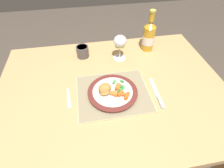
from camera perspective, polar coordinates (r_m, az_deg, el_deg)
ground_plane at (r=1.53m, az=0.10°, el=-20.44°), size 6.00×6.00×0.00m
dining_table at (r=0.98m, az=0.14°, el=-4.73°), size 1.19×0.89×0.74m
placemat at (r=0.87m, az=0.34°, el=-3.06°), size 0.36×0.30×0.01m
dinner_plate at (r=0.86m, az=0.20°, el=-2.75°), size 0.25×0.25×0.02m
breaded_croquettes at (r=0.84m, az=-2.38°, el=-1.82°), size 0.08×0.09×0.04m
green_beans_pile at (r=0.87m, az=2.44°, el=-0.93°), size 0.06×0.09×0.02m
glazed_carrots at (r=0.84m, az=2.66°, el=-2.72°), size 0.10×0.10×0.02m
fork at (r=0.87m, az=-13.91°, el=-4.89°), size 0.02×0.13×0.01m
table_knife at (r=0.90m, az=14.66°, el=-3.55°), size 0.02×0.20×0.01m
wine_glass at (r=1.03m, az=2.63°, el=13.38°), size 0.08×0.08×0.15m
bottle at (r=1.15m, az=11.93°, el=15.13°), size 0.08×0.08×0.26m
drinking_cup at (r=1.11m, az=-9.59°, el=10.49°), size 0.08×0.08×0.07m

